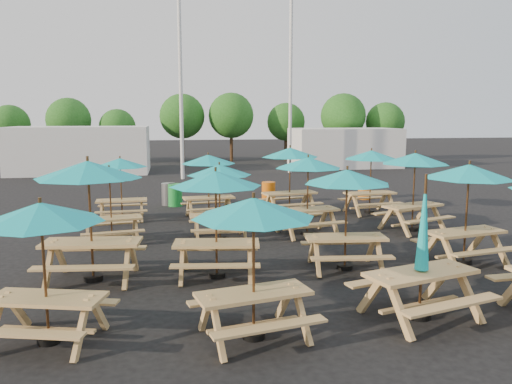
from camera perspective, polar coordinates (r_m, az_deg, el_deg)
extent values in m
plane|color=black|center=(14.14, 1.00, -5.32)|extent=(120.00, 120.00, 0.00)
cube|color=tan|center=(8.29, -22.85, -11.14)|extent=(1.83, 1.09, 0.06)
cube|color=tan|center=(7.88, -24.96, -14.46)|extent=(1.72, 0.68, 0.04)
cube|color=tan|center=(8.90, -20.79, -11.53)|extent=(1.72, 0.68, 0.04)
cylinder|color=black|center=(8.53, -22.58, -15.31)|extent=(0.34, 0.34, 0.10)
cylinder|color=brown|center=(8.17, -23.01, -8.55)|extent=(0.04, 0.04, 2.19)
cone|color=#11AAB4|center=(7.96, -23.40, -2.17)|extent=(2.26, 2.26, 0.30)
cube|color=tan|center=(10.95, -18.27, -5.50)|extent=(2.06, 0.98, 0.07)
cube|color=tan|center=(10.36, -19.22, -8.20)|extent=(2.01, 0.49, 0.04)
cube|color=tan|center=(11.72, -17.29, -6.16)|extent=(2.01, 0.49, 0.04)
cylinder|color=black|center=(11.16, -18.08, -9.31)|extent=(0.40, 0.40, 0.11)
cylinder|color=brown|center=(10.85, -18.38, -3.17)|extent=(0.05, 0.05, 2.55)
cone|color=#11AAB4|center=(10.69, -18.66, 2.47)|extent=(2.35, 2.35, 0.35)
cube|color=tan|center=(14.11, -16.21, -2.92)|extent=(1.71, 0.91, 0.05)
cube|color=tan|center=(13.59, -16.01, -4.48)|extent=(1.63, 0.51, 0.04)
cube|color=tan|center=(14.75, -16.31, -3.47)|extent=(1.63, 0.51, 0.04)
cylinder|color=black|center=(14.25, -16.11, -5.37)|extent=(0.32, 0.32, 0.09)
cylinder|color=brown|center=(14.05, -16.28, -1.45)|extent=(0.04, 0.04, 2.07)
cone|color=#11AAB4|center=(13.93, -16.43, 2.09)|extent=(2.02, 2.02, 0.29)
cube|color=tan|center=(17.01, -15.10, -0.93)|extent=(1.66, 0.72, 0.05)
cube|color=tan|center=(16.47, -15.16, -2.17)|extent=(1.64, 0.31, 0.04)
cube|color=tan|center=(17.65, -14.98, -1.45)|extent=(1.64, 0.31, 0.04)
cylinder|color=black|center=(17.13, -15.02, -2.99)|extent=(0.33, 0.33, 0.09)
cylinder|color=brown|center=(16.96, -15.15, 0.31)|extent=(0.04, 0.04, 2.08)
cone|color=#11AAB4|center=(16.86, -15.27, 3.27)|extent=(1.83, 1.83, 0.29)
cube|color=tan|center=(7.81, -0.28, -11.53)|extent=(1.86, 1.04, 0.06)
cube|color=tan|center=(7.37, 1.63, -15.18)|extent=(1.76, 0.61, 0.04)
cube|color=tan|center=(8.47, -1.91, -11.92)|extent=(1.76, 0.61, 0.04)
cylinder|color=black|center=(8.07, -0.27, -16.01)|extent=(0.35, 0.35, 0.10)
cylinder|color=brown|center=(7.68, -0.28, -8.74)|extent=(0.04, 0.04, 2.24)
cone|color=#11AAB4|center=(7.46, -0.28, -1.81)|extent=(2.24, 2.24, 0.31)
cube|color=tan|center=(10.67, -4.54, -5.87)|extent=(1.88, 0.93, 0.06)
cube|color=tan|center=(10.12, -4.69, -8.41)|extent=(1.83, 0.49, 0.04)
cube|color=tan|center=(11.39, -4.38, -6.45)|extent=(1.83, 0.49, 0.04)
cylinder|color=black|center=(10.87, -4.50, -9.41)|extent=(0.36, 0.36, 0.10)
cylinder|color=brown|center=(10.58, -4.57, -3.71)|extent=(0.04, 0.04, 2.31)
cone|color=#11AAB4|center=(10.41, -4.63, 1.54)|extent=(2.18, 2.18, 0.32)
cube|color=tan|center=(13.91, -4.16, -2.69)|extent=(1.67, 0.66, 0.06)
cube|color=tan|center=(13.37, -3.89, -4.32)|extent=(1.66, 0.24, 0.04)
cube|color=tan|center=(14.56, -4.38, -3.26)|extent=(1.66, 0.24, 0.04)
cylinder|color=black|center=(14.05, -4.13, -5.24)|extent=(0.33, 0.33, 0.09)
cylinder|color=brown|center=(13.84, -4.18, -1.15)|extent=(0.04, 0.04, 2.13)
cone|color=#11AAB4|center=(13.72, -4.22, 2.54)|extent=(1.79, 1.79, 0.30)
cube|color=tan|center=(16.88, -5.42, -0.65)|extent=(1.77, 0.88, 0.06)
cube|color=tan|center=(16.32, -4.96, -1.93)|extent=(1.71, 0.46, 0.04)
cube|color=tan|center=(17.52, -5.82, -1.22)|extent=(1.71, 0.46, 0.04)
cylinder|color=black|center=(16.99, -5.39, -2.81)|extent=(0.34, 0.34, 0.09)
cylinder|color=brown|center=(16.82, -5.44, 0.65)|extent=(0.04, 0.04, 2.17)
cone|color=#11AAB4|center=(16.72, -5.48, 3.75)|extent=(2.04, 2.04, 0.30)
cube|color=tan|center=(8.97, 18.36, -8.76)|extent=(2.07, 1.25, 0.06)
cube|color=tan|center=(8.60, 21.57, -11.90)|extent=(1.94, 0.78, 0.04)
cube|color=tan|center=(9.57, 15.32, -9.50)|extent=(1.94, 0.78, 0.04)
cylinder|color=black|center=(9.22, 18.14, -13.18)|extent=(0.39, 0.39, 0.11)
cylinder|color=brown|center=(8.85, 18.50, -6.03)|extent=(0.05, 0.05, 2.48)
cone|color=#11AAB4|center=(8.76, 18.63, -3.30)|extent=(0.24, 0.24, 1.62)
cube|color=tan|center=(11.38, 10.19, -5.12)|extent=(1.84, 0.87, 0.06)
cube|color=tan|center=(10.84, 10.98, -7.41)|extent=(1.80, 0.42, 0.04)
cube|color=tan|center=(12.06, 9.40, -5.71)|extent=(1.80, 0.42, 0.04)
cylinder|color=black|center=(11.56, 10.10, -8.41)|extent=(0.36, 0.36, 0.10)
cylinder|color=brown|center=(11.29, 10.24, -3.11)|extent=(0.04, 0.04, 2.28)
cone|color=#11AAB4|center=(11.13, 10.38, 1.74)|extent=(2.09, 2.09, 0.32)
cube|color=tan|center=(14.51, 5.89, -2.04)|extent=(1.88, 1.01, 0.06)
cube|color=tan|center=(13.99, 7.05, -3.66)|extent=(1.80, 0.57, 0.04)
cube|color=tan|center=(15.14, 4.79, -2.68)|extent=(1.80, 0.57, 0.04)
cylinder|color=black|center=(14.65, 5.85, -4.67)|extent=(0.36, 0.36, 0.10)
cylinder|color=brown|center=(14.44, 5.92, -0.45)|extent=(0.04, 0.04, 2.28)
cone|color=#11AAB4|center=(14.32, 5.98, 3.35)|extent=(2.24, 2.24, 0.32)
cube|color=tan|center=(17.44, 3.86, -0.12)|extent=(1.95, 1.04, 0.06)
cube|color=tan|center=(16.88, 4.78, -1.45)|extent=(1.87, 0.58, 0.04)
cube|color=tan|center=(18.10, 2.99, -0.74)|extent=(1.87, 0.58, 0.04)
cylinder|color=black|center=(17.56, 3.84, -2.40)|extent=(0.37, 0.37, 0.10)
cylinder|color=brown|center=(17.38, 3.88, 1.26)|extent=(0.05, 0.05, 2.36)
cone|color=#11AAB4|center=(17.28, 3.91, 4.54)|extent=(2.31, 2.31, 0.33)
cube|color=tan|center=(12.58, 22.80, -4.22)|extent=(1.95, 1.05, 0.06)
cube|color=tan|center=(12.19, 24.90, -6.20)|extent=(1.86, 0.60, 0.04)
cube|color=tan|center=(13.13, 20.71, -4.91)|extent=(1.86, 0.60, 0.04)
cylinder|color=black|center=(12.75, 22.61, -7.32)|extent=(0.37, 0.37, 0.10)
cylinder|color=brown|center=(12.50, 22.91, -2.35)|extent=(0.05, 0.05, 2.35)
cone|color=#11AAB4|center=(12.36, 23.18, 2.18)|extent=(2.32, 2.32, 0.33)
cube|color=tan|center=(15.67, 17.50, -1.50)|extent=(1.98, 1.27, 0.06)
cube|color=tan|center=(15.27, 19.27, -2.99)|extent=(1.83, 0.84, 0.04)
cube|color=tan|center=(16.19, 15.74, -2.18)|extent=(1.83, 0.84, 0.04)
cylinder|color=black|center=(15.81, 17.38, -4.03)|extent=(0.37, 0.37, 0.10)
cylinder|color=brown|center=(15.60, 17.57, 0.02)|extent=(0.05, 0.05, 2.36)
cone|color=#11AAB4|center=(15.49, 17.74, 3.67)|extent=(2.52, 2.52, 0.33)
cube|color=tan|center=(18.07, 12.90, -0.12)|extent=(1.83, 0.89, 0.06)
cube|color=tan|center=(17.56, 13.89, -1.35)|extent=(1.78, 0.45, 0.04)
cube|color=tan|center=(18.67, 11.91, -0.69)|extent=(1.78, 0.45, 0.04)
cylinder|color=black|center=(18.18, 12.83, -2.23)|extent=(0.35, 0.35, 0.10)
cylinder|color=brown|center=(18.01, 12.94, 1.14)|extent=(0.04, 0.04, 2.26)
cone|color=#11AAB4|center=(17.92, 13.05, 4.16)|extent=(2.10, 2.10, 0.31)
cylinder|color=gray|center=(19.61, -9.97, -0.24)|extent=(0.53, 0.53, 0.85)
cylinder|color=#1A9334|center=(19.35, -9.21, -0.34)|extent=(0.53, 0.53, 0.85)
cylinder|color=orange|center=(19.66, 1.44, -0.09)|extent=(0.53, 0.53, 0.85)
cylinder|color=orange|center=(21.21, 12.30, 0.36)|extent=(0.53, 0.53, 0.85)
cylinder|color=silver|center=(27.62, -8.64, 13.93)|extent=(0.20, 0.20, 12.00)
cylinder|color=silver|center=(30.43, 3.98, 13.51)|extent=(0.20, 0.20, 12.00)
cube|color=silver|center=(32.04, -19.39, 4.57)|extent=(8.00, 4.00, 2.80)
cube|color=silver|center=(34.54, 10.04, 5.02)|extent=(7.00, 4.00, 2.60)
cylinder|color=#382314|center=(40.51, -26.12, 4.31)|extent=(0.24, 0.24, 1.92)
sphere|color=#1E5919|center=(40.44, -26.30, 6.96)|extent=(2.80, 2.80, 2.80)
cylinder|color=#382314|center=(38.17, -20.46, 4.59)|extent=(0.24, 0.24, 2.14)
sphere|color=#1E5919|center=(38.09, -20.62, 7.73)|extent=(3.11, 3.11, 3.11)
cylinder|color=#382314|center=(37.44, -15.45, 4.48)|extent=(0.24, 0.24, 1.78)
sphere|color=#1E5919|center=(37.36, -15.56, 7.15)|extent=(2.59, 2.59, 2.59)
cylinder|color=#382314|center=(38.29, -8.36, 5.19)|extent=(0.24, 0.24, 2.31)
sphere|color=#1E5919|center=(38.22, -8.44, 8.57)|extent=(3.36, 3.36, 3.36)
cylinder|color=#382314|center=(38.08, -2.83, 5.27)|extent=(0.24, 0.24, 2.35)
sphere|color=#1E5919|center=(38.01, -2.85, 8.73)|extent=(3.41, 3.41, 3.41)
cylinder|color=#382314|center=(39.23, 3.42, 5.13)|extent=(0.24, 0.24, 2.02)
sphere|color=#1E5919|center=(39.16, 3.44, 8.01)|extent=(2.94, 2.94, 2.94)
cylinder|color=#382314|center=(38.62, 9.84, 5.19)|extent=(0.24, 0.24, 2.32)
sphere|color=#1E5919|center=(38.56, 9.93, 8.56)|extent=(3.38, 3.38, 3.38)
cylinder|color=#382314|center=(39.90, 14.45, 4.94)|extent=(0.24, 0.24, 2.03)
sphere|color=#1E5919|center=(39.83, 14.55, 7.79)|extent=(2.95, 2.95, 2.95)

